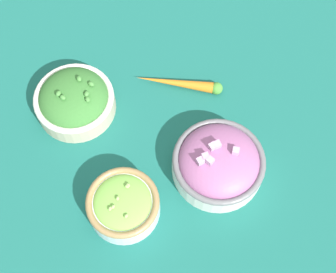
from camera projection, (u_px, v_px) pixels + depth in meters
ground_plane at (168, 143)px, 0.90m from camera, size 3.00×3.00×0.00m
bowl_red_onion at (218, 163)px, 0.85m from camera, size 0.17×0.17×0.08m
bowl_lettuce at (123, 205)px, 0.82m from camera, size 0.13×0.13×0.07m
bowl_broccoli at (74, 100)px, 0.91m from camera, size 0.16×0.16×0.08m
loose_carrot at (181, 84)px, 0.95m from camera, size 0.17×0.08×0.03m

